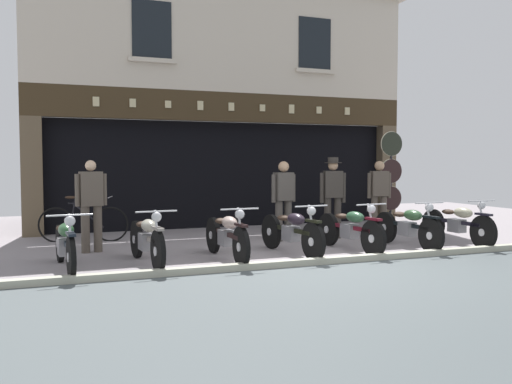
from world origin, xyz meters
The scene contains 17 objects.
ground centered at (0.00, -0.98, -0.04)m, with size 21.48×22.00×0.18m.
shop_facade centered at (0.00, 7.02, 1.68)m, with size 9.78×4.42×6.14m.
motorcycle_far_left centered at (-3.95, 1.02, 0.41)m, with size 0.62×2.02×0.90m.
motorcycle_left centered at (-2.74, 1.01, 0.42)m, with size 0.62×1.98×0.91m.
motorcycle_center_left centered at (-1.43, 0.98, 0.42)m, with size 0.62×2.08×0.92m.
motorcycle_center centered at (-0.22, 1.05, 0.42)m, with size 0.62×2.07×0.92m.
motorcycle_center_right centered at (0.93, 1.01, 0.42)m, with size 0.62×2.01×0.91m.
motorcycle_right centered at (2.14, 0.95, 0.42)m, with size 0.62×1.94×0.90m.
motorcycle_far_right centered at (3.34, 0.97, 0.42)m, with size 0.62×2.02×0.92m.
salesman_left centered at (-3.47, 2.53, 0.91)m, with size 0.55×0.28×1.65m.
shopkeeper_center centered at (0.31, 2.60, 0.91)m, with size 0.55×0.27×1.63m.
salesman_right centered at (1.43, 2.57, 0.96)m, with size 0.55×0.36×1.72m.
assistant_far_right centered at (2.82, 2.93, 0.91)m, with size 0.55×0.28×1.64m.
tyre_sign_pole centered at (3.55, 3.53, 1.37)m, with size 0.60×0.06×2.35m.
advert_board_near centered at (-1.35, 5.40, 1.67)m, with size 0.72×0.03×0.99m.
advert_board_far centered at (-2.40, 5.40, 1.59)m, with size 0.66×0.03×0.99m.
leaning_bicycle centered at (-3.54, 3.97, 0.38)m, with size 1.75×0.62×0.95m.
Camera 1 is at (-4.12, -7.47, 1.63)m, focal length 37.82 mm.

